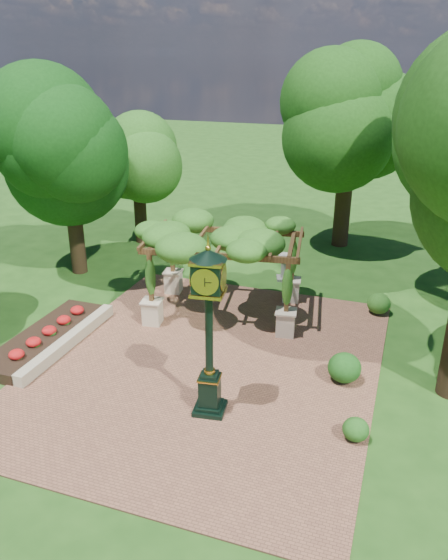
% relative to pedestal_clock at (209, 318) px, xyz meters
% --- Properties ---
extents(ground, '(120.00, 120.00, 0.00)m').
position_rel_pedestal_clock_xyz_m(ground, '(-0.90, 1.19, -2.76)').
color(ground, '#1E4714').
rests_on(ground, ground).
extents(brick_plaza, '(10.00, 12.00, 0.04)m').
position_rel_pedestal_clock_xyz_m(brick_plaza, '(-0.90, 2.19, -2.74)').
color(brick_plaza, brown).
rests_on(brick_plaza, ground).
extents(border_wall, '(0.35, 5.00, 0.40)m').
position_rel_pedestal_clock_xyz_m(border_wall, '(-5.50, 1.69, -2.56)').
color(border_wall, '#C6B793').
rests_on(border_wall, ground).
extents(flower_bed, '(1.50, 5.00, 0.36)m').
position_rel_pedestal_clock_xyz_m(flower_bed, '(-6.40, 1.69, -2.58)').
color(flower_bed, red).
rests_on(flower_bed, ground).
extents(pedestal_clock, '(1.03, 1.03, 4.61)m').
position_rel_pedestal_clock_xyz_m(pedestal_clock, '(0.00, 0.00, 0.00)').
color(pedestal_clock, black).
rests_on(pedestal_clock, brick_plaza).
extents(pergola, '(5.81, 4.15, 3.37)m').
position_rel_pedestal_clock_xyz_m(pergola, '(-1.61, 5.78, 0.01)').
color(pergola, beige).
rests_on(pergola, brick_plaza).
extents(sundial, '(0.77, 0.77, 1.11)m').
position_rel_pedestal_clock_xyz_m(sundial, '(-0.29, 9.55, -2.27)').
color(sundial, gray).
rests_on(sundial, ground).
extents(shrub_front, '(0.67, 0.67, 0.59)m').
position_rel_pedestal_clock_xyz_m(shrub_front, '(3.76, 0.08, -2.43)').
color(shrub_front, '#205317').
rests_on(shrub_front, brick_plaza).
extents(shrub_mid, '(1.26, 1.26, 0.86)m').
position_rel_pedestal_clock_xyz_m(shrub_mid, '(3.13, 2.60, -2.29)').
color(shrub_mid, '#194C15').
rests_on(shrub_mid, brick_plaza).
extents(shrub_back, '(1.10, 1.10, 0.75)m').
position_rel_pedestal_clock_xyz_m(shrub_back, '(3.70, 7.48, -2.34)').
color(shrub_back, '#295B1A').
rests_on(shrub_back, brick_plaza).
extents(tree_west_near, '(4.56, 4.56, 7.43)m').
position_rel_pedestal_clock_xyz_m(tree_west_near, '(-8.85, 7.47, 2.35)').
color(tree_west_near, '#342515').
rests_on(tree_west_near, ground).
extents(tree_west_far, '(3.71, 3.71, 6.83)m').
position_rel_pedestal_clock_xyz_m(tree_west_far, '(-8.21, 12.04, 1.92)').
color(tree_west_far, '#312213').
rests_on(tree_west_far, ground).
extents(tree_north, '(4.78, 4.78, 9.16)m').
position_rel_pedestal_clock_xyz_m(tree_north, '(1.24, 14.83, 3.52)').
color(tree_north, '#372516').
rests_on(tree_north, ground).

